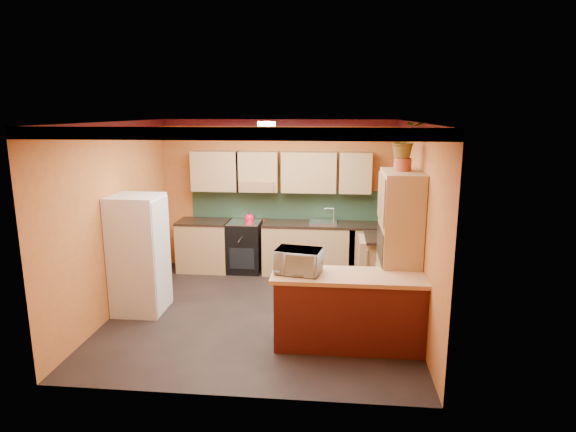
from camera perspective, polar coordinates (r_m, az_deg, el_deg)
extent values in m
plane|color=black|center=(7.09, -3.05, -11.32)|extent=(4.20, 4.20, 0.00)
cube|color=white|center=(6.49, -3.33, 11.07)|extent=(4.20, 4.20, 0.04)
cube|color=#BD6D32|center=(8.70, -1.08, 2.47)|extent=(4.20, 0.04, 2.70)
cube|color=#BD6D32|center=(4.67, -7.12, -6.39)|extent=(4.20, 0.04, 2.70)
cube|color=#BD6D32|center=(7.28, -19.75, -0.22)|extent=(0.04, 4.20, 2.70)
cube|color=#BD6D32|center=(6.67, 14.94, -1.00)|extent=(0.04, 4.20, 2.70)
cube|color=#1E372B|center=(8.69, 0.55, 1.36)|extent=(3.70, 0.02, 0.53)
cube|color=#1E372B|center=(8.06, 13.23, 0.15)|extent=(0.02, 1.40, 0.53)
cube|color=tan|center=(8.46, -0.55, 5.27)|extent=(3.10, 0.34, 0.70)
cylinder|color=white|center=(7.09, -2.56, 10.86)|extent=(0.26, 0.26, 0.06)
cube|color=tan|center=(8.61, -1.03, -3.85)|extent=(3.65, 0.60, 0.88)
cube|color=black|center=(8.49, -1.04, -0.87)|extent=(3.65, 0.62, 0.04)
cube|color=black|center=(8.70, -5.13, -3.63)|extent=(0.58, 0.58, 0.91)
cube|color=silver|center=(8.43, 4.19, -0.76)|extent=(0.48, 0.40, 0.03)
cube|color=tan|center=(7.81, 11.26, -5.82)|extent=(0.60, 0.80, 0.88)
cube|color=black|center=(7.68, 11.40, -2.55)|extent=(0.62, 0.80, 0.04)
cube|color=silver|center=(7.17, -17.27, -4.36)|extent=(0.68, 0.66, 1.70)
cube|color=tan|center=(6.45, 12.98, -4.13)|extent=(0.48, 0.90, 2.10)
cylinder|color=#993D25|center=(6.28, 13.42, 5.95)|extent=(0.22, 0.22, 0.16)
imported|color=tan|center=(6.25, 13.56, 8.73)|extent=(0.51, 0.48, 0.45)
cube|color=#4F1612|center=(6.02, 7.32, -11.30)|extent=(1.80, 0.55, 0.88)
cube|color=tan|center=(5.85, 7.45, -7.12)|extent=(1.90, 0.65, 0.05)
imported|color=silver|center=(5.80, 1.24, -5.36)|extent=(0.59, 0.45, 0.30)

